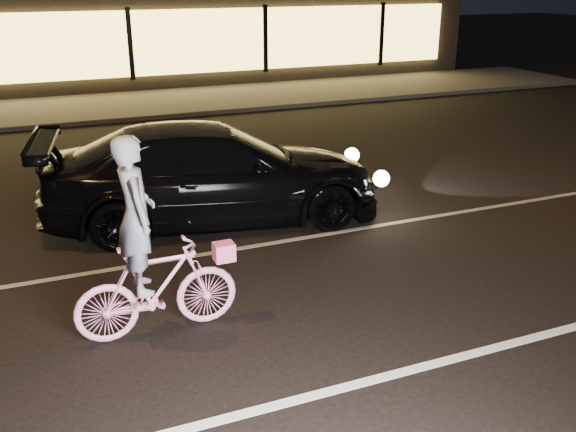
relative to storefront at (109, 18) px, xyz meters
name	(u,v)px	position (x,y,z in m)	size (l,w,h in m)	color
ground	(355,300)	(0.00, -18.97, -2.15)	(90.00, 90.00, 0.00)	black
lane_stripe_near	(427,366)	(0.00, -20.47, -2.14)	(60.00, 0.12, 0.01)	silver
lane_stripe_far	(291,240)	(0.00, -16.97, -2.14)	(60.00, 0.10, 0.01)	gray
sidewalk	(145,104)	(0.00, -5.97, -2.09)	(30.00, 4.00, 0.12)	#383533
storefront	(109,18)	(0.00, 0.00, 0.00)	(25.40, 8.42, 4.20)	black
cyclist	(151,267)	(-2.36, -18.78, -1.36)	(1.77, 0.61, 2.23)	#FF3096
sedan	(213,173)	(-0.77, -15.68, -1.39)	(5.52, 2.93, 1.52)	black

